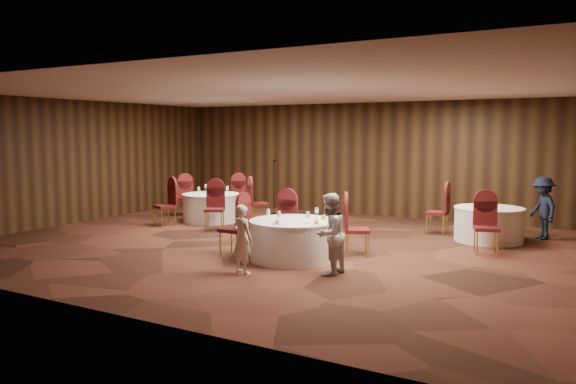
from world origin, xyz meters
The scene contains 15 objects.
ground centered at (0.00, 0.00, 0.00)m, with size 12.00×12.00×0.00m, color black.
room_shell centered at (0.00, 0.00, 1.96)m, with size 12.00×12.00×12.00m.
table_main centered at (1.04, -1.10, 0.38)m, with size 1.61×1.61×0.74m.
table_left centered at (-3.05, 1.79, 0.38)m, with size 1.50×1.50×0.74m.
table_right centered at (3.86, 2.56, 0.38)m, with size 1.46×1.46×0.74m.
chairs_main centered at (0.73, -0.48, 0.50)m, with size 2.71×1.82×1.00m.
chairs_left centered at (-3.02, 1.83, 0.50)m, with size 3.25×3.11×1.00m.
chairs_right centered at (3.34, 2.11, 0.50)m, with size 2.00×2.26×1.00m.
tabletop_main centered at (1.25, -1.24, 0.84)m, with size 1.08×1.07×0.22m.
tabletop_left centered at (-3.05, 1.79, 0.82)m, with size 0.88×0.75×0.22m.
tabletop_right centered at (4.02, 2.27, 0.90)m, with size 0.08×0.08×0.22m.
mic_stand centered at (-2.31, 3.80, 0.46)m, with size 0.24×0.24×1.58m.
woman_a centered at (0.81, -2.42, 0.58)m, with size 0.42×0.28×1.16m, color silver.
woman_b centered at (2.09, -1.75, 0.68)m, with size 0.66×0.51×1.36m, color silver.
man_c centered at (4.85, 3.38, 0.69)m, with size 0.90×0.51×1.39m, color black.
Camera 1 is at (6.01, -10.03, 2.34)m, focal length 35.00 mm.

